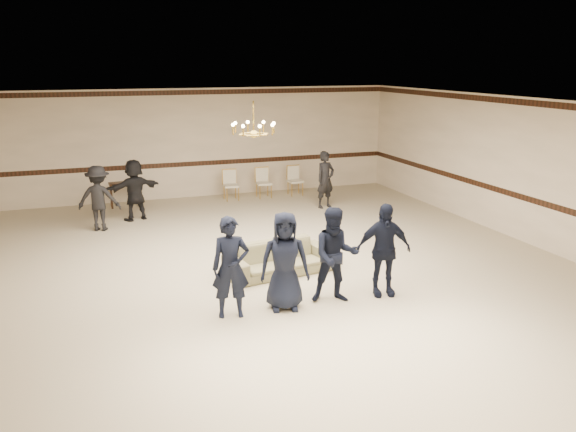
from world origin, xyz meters
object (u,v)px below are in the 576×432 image
Objects in this scene: adult_mid at (134,190)px; boy_b at (285,261)px; settee at (279,258)px; console_table at (125,194)px; boy_a at (231,267)px; boy_d at (383,250)px; banquet_chair_mid at (264,183)px; banquet_chair_left at (231,185)px; banquet_chair_right at (295,181)px; chandelier at (253,118)px; adult_right at (325,180)px; adult_left at (99,198)px; boy_c at (335,255)px.

boy_b is at bearing 86.06° from adult_mid.
console_table is at bearing 100.57° from settee.
boy_d is at bearing 9.99° from boy_a.
boy_b is 1.04× the size of adult_mid.
boy_d is at bearing -87.90° from banquet_chair_mid.
adult_mid is 4.10m from banquet_chair_mid.
banquet_chair_left and banquet_chair_right have the same top height.
chandelier is at bearing -104.79° from banquet_chair_mid.
chandelier is at bearing -121.74° from banquet_chair_right.
adult_right is at bearing 65.51° from boy_a.
chandelier is at bearing 99.44° from adult_mid.
banquet_chair_mid is (0.32, 7.94, -0.38)m from boy_d.
boy_b is (-0.31, -2.76, -2.06)m from chandelier.
adult_right is (6.00, 0.30, 0.00)m from adult_left.
boy_b reaches higher than banquet_chair_mid.
chandelier reaches higher than banquet_chair_left.
adult_left is at bearing -111.57° from console_table.
chandelier reaches higher than boy_b.
boy_d is 1.04× the size of adult_left.
adult_left is at bearing -163.78° from banquet_chair_right.
chandelier is 6.38m from banquet_chair_right.
boy_d reaches higher than banquet_chair_right.
chandelier is 6.01m from banquet_chair_mid.
boy_a is at bearing -85.99° from console_table.
settee is (0.13, -1.16, -2.57)m from chandelier.
banquet_chair_left is at bearing 95.17° from boy_b.
boy_b is 1.04× the size of adult_left.
boy_d is at bearing 144.89° from adult_left.
banquet_chair_left is (1.12, 7.94, -0.38)m from boy_b.
chandelier reaches higher than adult_left.
banquet_chair_mid and banquet_chair_right have the same top height.
boy_d is 1.87× the size of banquet_chair_mid.
adult_mid reaches higher than banquet_chair_mid.
adult_left is (-2.96, 3.14, -2.09)m from chandelier.
adult_left is (-4.44, 5.90, -0.03)m from boy_d.
adult_right is 5.61m from console_table.
chandelier reaches higher than banquet_chair_right.
boy_c is at bearing -128.13° from adult_right.
banquet_chair_mid is (2.12, 7.94, -0.38)m from boy_b.
adult_mid is 1.80× the size of banquet_chair_right.
boy_c reaches higher than adult_mid.
adult_left is 1.00× the size of adult_mid.
adult_right is at bearing -23.25° from console_table.
boy_a is at bearing -99.00° from banquet_chair_left.
boy_a is 1.87× the size of banquet_chair_right.
boy_c is 0.79× the size of settee.
boy_d reaches higher than settee.
banquet_chair_left is at bearing -133.54° from adult_left.
banquet_chair_right is (5.76, 2.05, -0.35)m from adult_left.
chandelier is 2.82m from settee.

